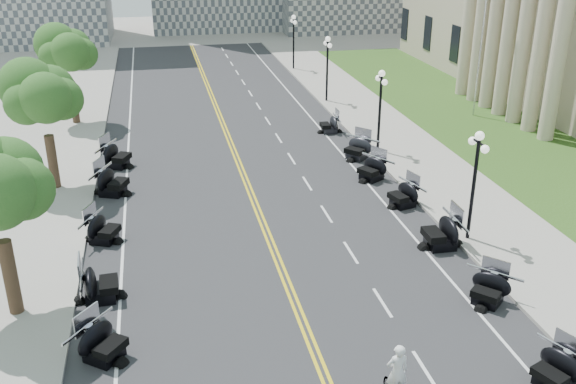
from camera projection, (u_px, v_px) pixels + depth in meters
ground at (299, 313)px, 23.33m from camera, size 160.00×160.00×0.00m
road at (255, 203)px, 32.33m from camera, size 16.00×90.00×0.01m
centerline_yellow_a at (252, 203)px, 32.30m from camera, size 0.12×90.00×0.00m
centerline_yellow_b at (257, 203)px, 32.35m from camera, size 0.12×90.00×0.00m
edge_line_north at (376, 193)px, 33.55m from camera, size 0.12×90.00×0.00m
edge_line_south at (125, 214)px, 31.10m from camera, size 0.12×90.00×0.00m
lane_dash_5 at (425, 370)px, 20.33m from camera, size 0.12×2.00×0.00m
lane_dash_6 at (382, 302)px, 23.93m from camera, size 0.12×2.00×0.00m
lane_dash_7 at (351, 252)px, 27.53m from camera, size 0.12×2.00×0.00m
lane_dash_8 at (326, 214)px, 31.13m from camera, size 0.12×2.00×0.00m
lane_dash_9 at (307, 183)px, 34.74m from camera, size 0.12×2.00×0.00m
lane_dash_10 at (292, 159)px, 38.34m from camera, size 0.12×2.00×0.00m
lane_dash_11 at (279, 138)px, 41.94m from camera, size 0.12×2.00×0.00m
lane_dash_12 at (268, 121)px, 45.54m from camera, size 0.12×2.00×0.00m
lane_dash_13 at (258, 106)px, 49.14m from camera, size 0.12×2.00×0.00m
lane_dash_14 at (250, 93)px, 52.74m from camera, size 0.12×2.00×0.00m
lane_dash_15 at (243, 82)px, 56.34m from camera, size 0.12×2.00×0.00m
lane_dash_16 at (237, 72)px, 59.94m from camera, size 0.12×2.00×0.00m
lane_dash_17 at (232, 64)px, 63.54m from camera, size 0.12×2.00×0.00m
lane_dash_18 at (227, 56)px, 67.14m from camera, size 0.12×2.00×0.00m
lane_dash_19 at (222, 49)px, 70.74m from camera, size 0.12×2.00×0.00m
sidewalk_north at (448, 185)px, 34.30m from camera, size 5.00×90.00×0.15m
sidewalk_south at (36, 221)px, 30.30m from camera, size 5.00×90.00×0.15m
lawn at (494, 133)px, 42.85m from camera, size 9.00×60.00×0.10m
street_lamp_2 at (473, 187)px, 27.55m from camera, size 0.50×1.20×4.90m
street_lamp_3 at (380, 112)px, 38.35m from camera, size 0.50×1.20×4.90m
street_lamp_4 at (327, 69)px, 49.15m from camera, size 0.50×1.20×4.90m
street_lamp_5 at (294, 42)px, 59.95m from camera, size 0.50×1.20×4.90m
flagpole at (481, 47)px, 44.60m from camera, size 1.10×0.20×10.00m
tree_3 at (44, 102)px, 32.16m from camera, size 4.80×4.80×9.20m
tree_4 at (68, 56)px, 42.96m from camera, size 4.80×4.80×9.20m
motorcycle_n_4 at (556, 368)px, 19.42m from camera, size 2.46×2.46×1.31m
motorcycle_n_5 at (489, 288)px, 23.67m from camera, size 2.64×2.64×1.31m
motorcycle_n_6 at (441, 231)px, 27.71m from camera, size 2.27×2.27×1.56m
motorcycle_n_7 at (403, 194)px, 31.76m from camera, size 2.37×2.37×1.35m
motorcycle_n_8 at (372, 168)px, 35.00m from camera, size 2.72×2.72×1.39m
motorcycle_n_9 at (357, 147)px, 38.07m from camera, size 2.88×2.88×1.43m
motorcycle_n_10 at (329, 123)px, 42.79m from camera, size 1.88×1.88×1.28m
motorcycle_s_5 at (103, 341)px, 20.62m from camera, size 2.78×2.78×1.39m
motorcycle_s_6 at (99, 282)px, 23.86m from camera, size 2.26×2.26×1.49m
motorcycle_s_7 at (103, 228)px, 28.22m from camera, size 2.59×2.59×1.37m
motorcycle_s_8 at (112, 181)px, 33.07m from camera, size 2.92×2.92×1.56m
motorcycle_s_9 at (116, 155)px, 36.75m from camera, size 2.92×2.92×1.54m
cyclist_rider at (399, 354)px, 18.11m from camera, size 0.66×0.44×1.82m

